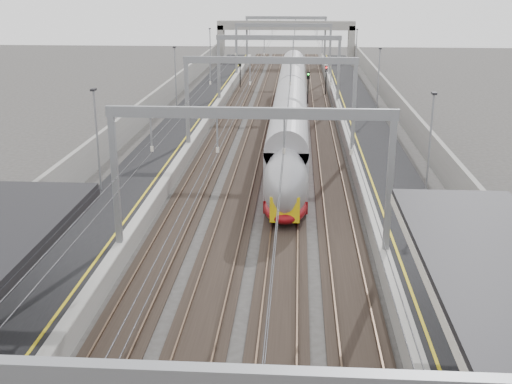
# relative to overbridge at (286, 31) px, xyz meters

# --- Properties ---
(platform_left) EXTENTS (4.00, 120.00, 1.00)m
(platform_left) POSITION_rel_overbridge_xyz_m (-8.00, -55.00, -4.81)
(platform_left) COLOR black
(platform_left) RESTS_ON ground
(platform_right) EXTENTS (4.00, 120.00, 1.00)m
(platform_right) POSITION_rel_overbridge_xyz_m (8.00, -55.00, -4.81)
(platform_right) COLOR black
(platform_right) RESTS_ON ground
(tracks) EXTENTS (11.40, 140.00, 0.20)m
(tracks) POSITION_rel_overbridge_xyz_m (0.00, -55.00, -5.26)
(tracks) COLOR black
(tracks) RESTS_ON ground
(overhead_line) EXTENTS (13.00, 140.00, 6.60)m
(overhead_line) POSITION_rel_overbridge_xyz_m (0.00, -48.38, 0.83)
(overhead_line) COLOR gray
(overhead_line) RESTS_ON platform_left
(overbridge) EXTENTS (22.00, 2.20, 6.90)m
(overbridge) POSITION_rel_overbridge_xyz_m (0.00, 0.00, 0.00)
(overbridge) COLOR gray
(overbridge) RESTS_ON ground
(wall_left) EXTENTS (0.30, 120.00, 3.20)m
(wall_left) POSITION_rel_overbridge_xyz_m (-11.20, -55.00, -3.71)
(wall_left) COLOR gray
(wall_left) RESTS_ON ground
(wall_right) EXTENTS (0.30, 120.00, 3.20)m
(wall_right) POSITION_rel_overbridge_xyz_m (11.20, -55.00, -3.71)
(wall_right) COLOR gray
(wall_right) RESTS_ON ground
(train) EXTENTS (2.56, 46.57, 4.05)m
(train) POSITION_rel_overbridge_xyz_m (1.50, -51.95, -3.32)
(train) COLOR maroon
(train) RESTS_ON ground
(signal_green) EXTENTS (0.32, 0.32, 3.48)m
(signal_green) POSITION_rel_overbridge_xyz_m (-5.20, -24.98, -2.89)
(signal_green) COLOR black
(signal_green) RESTS_ON ground
(signal_red_near) EXTENTS (0.32, 0.32, 3.48)m
(signal_red_near) POSITION_rel_overbridge_xyz_m (3.20, -35.11, -2.89)
(signal_red_near) COLOR black
(signal_red_near) RESTS_ON ground
(signal_red_far) EXTENTS (0.32, 0.32, 3.48)m
(signal_red_far) POSITION_rel_overbridge_xyz_m (5.40, -29.31, -2.89)
(signal_red_far) COLOR black
(signal_red_far) RESTS_ON ground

